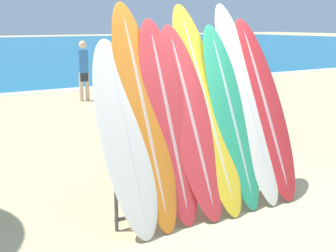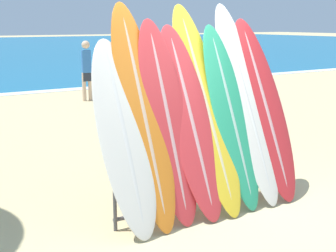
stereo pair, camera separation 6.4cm
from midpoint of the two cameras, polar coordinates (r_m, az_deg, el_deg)
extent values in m
plane|color=tan|center=(5.57, 8.74, -10.36)|extent=(160.00, 160.00, 0.00)
cube|color=white|center=(15.23, -18.54, 3.74)|extent=(120.00, 0.60, 0.01)
cylinder|color=#47474C|center=(4.93, -6.16, -8.17)|extent=(0.04, 0.04, 0.83)
cylinder|color=#47474C|center=(6.21, 13.31, -4.08)|extent=(0.04, 0.04, 0.83)
cylinder|color=#47474C|center=(5.38, 4.82, -1.99)|extent=(2.33, 0.04, 0.04)
cylinder|color=#47474C|center=(5.59, 4.69, -8.86)|extent=(2.33, 0.04, 0.04)
ellipsoid|color=silver|center=(4.86, -5.03, -1.24)|extent=(0.56, 0.98, 2.00)
ellipsoid|color=silver|center=(4.86, -5.03, -1.24)|extent=(0.10, 0.96, 1.93)
ellipsoid|color=orange|center=(5.02, -2.73, 1.52)|extent=(0.51, 1.10, 2.39)
ellipsoid|color=beige|center=(5.02, -2.73, 1.52)|extent=(0.09, 1.07, 2.30)
ellipsoid|color=red|center=(5.14, 0.29, 0.74)|extent=(0.53, 0.92, 2.21)
ellipsoid|color=#D59E9F|center=(5.14, 0.29, 0.74)|extent=(0.10, 0.89, 2.12)
ellipsoid|color=red|center=(5.30, 3.06, 0.76)|extent=(0.55, 1.07, 2.15)
ellipsoid|color=#D59E9F|center=(5.30, 3.06, 0.76)|extent=(0.10, 1.04, 2.07)
ellipsoid|color=yellow|center=(5.50, 4.94, 2.44)|extent=(0.54, 1.26, 2.39)
ellipsoid|color=beige|center=(5.50, 4.94, 2.44)|extent=(0.10, 1.22, 2.30)
ellipsoid|color=#289E70|center=(5.64, 7.94, 1.36)|extent=(0.49, 1.02, 2.15)
ellipsoid|color=#9AC3B3|center=(5.64, 7.94, 1.36)|extent=(0.09, 0.99, 2.07)
ellipsoid|color=silver|center=(5.86, 9.78, 3.01)|extent=(0.52, 1.21, 2.41)
ellipsoid|color=silver|center=(5.86, 9.78, 3.01)|extent=(0.09, 1.17, 2.32)
ellipsoid|color=red|center=(6.02, 11.95, 2.28)|extent=(0.60, 1.12, 2.22)
ellipsoid|color=#D19A9C|center=(6.02, 11.95, 2.28)|extent=(0.11, 1.09, 2.14)
cylinder|color=#846047|center=(8.98, 7.45, 1.19)|extent=(0.11, 0.11, 0.81)
cylinder|color=#846047|center=(9.15, 7.27, 1.40)|extent=(0.11, 0.11, 0.81)
cube|color=gold|center=(9.02, 7.41, 3.07)|extent=(0.24, 0.27, 0.24)
cube|color=#DB3842|center=(8.96, 7.49, 5.85)|extent=(0.26, 0.29, 0.64)
sphere|color=#846047|center=(8.92, 7.58, 8.85)|extent=(0.23, 0.23, 0.23)
cylinder|color=beige|center=(13.32, -10.05, 4.72)|extent=(0.11, 0.11, 0.79)
cylinder|color=beige|center=(13.35, -9.33, 4.77)|extent=(0.11, 0.11, 0.79)
cube|color=#282D38|center=(13.30, -9.74, 5.93)|extent=(0.24, 0.17, 0.24)
cube|color=#3370BC|center=(13.26, -9.80, 7.77)|extent=(0.26, 0.19, 0.62)
sphere|color=beige|center=(13.23, -9.88, 9.74)|extent=(0.22, 0.22, 0.22)
camera|label=1|loc=(0.03, -89.70, 0.07)|focal=50.00mm
camera|label=2|loc=(0.03, 90.30, -0.07)|focal=50.00mm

